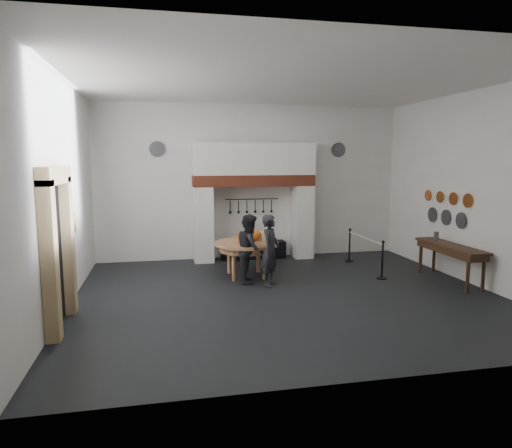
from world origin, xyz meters
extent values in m
cube|color=black|center=(0.00, 0.00, 0.00)|extent=(9.00, 8.00, 0.02)
cube|color=silver|center=(0.00, 0.00, 4.50)|extent=(9.00, 8.00, 0.02)
cube|color=white|center=(0.00, 4.00, 2.25)|extent=(9.00, 0.02, 4.50)
cube|color=white|center=(0.00, -4.00, 2.25)|extent=(9.00, 0.02, 4.50)
cube|color=white|center=(-4.50, 0.00, 2.25)|extent=(0.02, 8.00, 4.50)
cube|color=white|center=(4.50, 0.00, 2.25)|extent=(0.02, 8.00, 4.50)
cube|color=silver|center=(-1.48, 3.65, 1.07)|extent=(0.55, 0.70, 2.15)
cube|color=silver|center=(1.48, 3.65, 1.07)|extent=(0.55, 0.70, 2.15)
cube|color=#9E442B|center=(0.00, 3.65, 2.31)|extent=(3.50, 0.72, 0.32)
cube|color=silver|center=(0.00, 3.65, 2.92)|extent=(3.50, 0.70, 0.90)
cube|color=black|center=(0.00, 3.72, 0.25)|extent=(1.90, 0.45, 0.50)
cylinder|color=black|center=(0.00, 3.92, 1.75)|extent=(1.60, 0.02, 0.02)
cube|color=black|center=(-4.47, -1.00, 1.25)|extent=(0.04, 1.10, 2.50)
cube|color=tan|center=(-4.38, -1.70, 1.30)|extent=(0.22, 0.30, 2.60)
cube|color=tan|center=(-4.38, -0.30, 1.30)|extent=(0.22, 0.30, 2.60)
cube|color=tan|center=(-4.38, -1.00, 2.65)|extent=(0.22, 1.70, 0.30)
cube|color=gold|center=(-4.45, 0.80, 1.60)|extent=(0.05, 0.34, 0.44)
cylinder|color=#B17A53|center=(-0.57, 1.71, 0.84)|extent=(1.83, 1.83, 0.07)
ellipsoid|color=orange|center=(-0.37, 1.81, 1.03)|extent=(0.36, 0.36, 0.31)
cube|color=#DCBF83|center=(-0.07, 1.66, 0.99)|extent=(0.22, 0.22, 0.24)
cube|color=#FAEE96|center=(-0.09, 1.96, 0.97)|extent=(0.18, 0.18, 0.20)
cone|color=#9C5E39|center=(-0.72, 1.56, 0.98)|extent=(0.37, 0.37, 0.22)
ellipsoid|color=olive|center=(-0.67, 2.06, 0.94)|extent=(0.31, 0.18, 0.13)
imported|color=#222227|center=(-0.19, 0.78, 0.83)|extent=(0.66, 0.72, 1.66)
imported|color=black|center=(-0.59, 1.18, 0.82)|extent=(0.75, 0.89, 1.63)
cube|color=#3B2515|center=(4.10, 0.23, 0.87)|extent=(0.55, 2.20, 0.06)
cylinder|color=#525358|center=(4.10, 0.83, 1.01)|extent=(0.12, 0.12, 0.22)
cylinder|color=#C6662D|center=(4.46, 0.20, 1.95)|extent=(0.03, 0.34, 0.34)
cylinder|color=#C6662D|center=(4.46, 0.75, 1.95)|extent=(0.03, 0.32, 0.32)
cylinder|color=#C6662D|center=(4.46, 1.30, 1.95)|extent=(0.03, 0.30, 0.30)
cylinder|color=#C6662D|center=(4.46, 1.85, 1.95)|extent=(0.03, 0.28, 0.28)
cylinder|color=#4C4C51|center=(4.46, 0.40, 1.45)|extent=(0.03, 0.40, 0.40)
cylinder|color=#4C4C51|center=(4.46, 1.00, 1.45)|extent=(0.03, 0.40, 0.40)
cylinder|color=#4C4C51|center=(4.46, 1.60, 1.45)|extent=(0.03, 0.40, 0.40)
cylinder|color=#4C4C51|center=(-2.70, 3.96, 3.20)|extent=(0.44, 0.03, 0.44)
cylinder|color=#4C4C51|center=(2.70, 3.96, 3.20)|extent=(0.44, 0.03, 0.44)
cylinder|color=black|center=(2.64, 0.80, 0.45)|extent=(0.05, 0.05, 0.90)
cylinder|color=black|center=(2.64, 2.80, 0.45)|extent=(0.05, 0.05, 0.90)
cylinder|color=silver|center=(2.64, 1.80, 0.85)|extent=(0.04, 2.00, 0.04)
camera|label=1|loc=(-2.61, -9.27, 2.91)|focal=32.00mm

